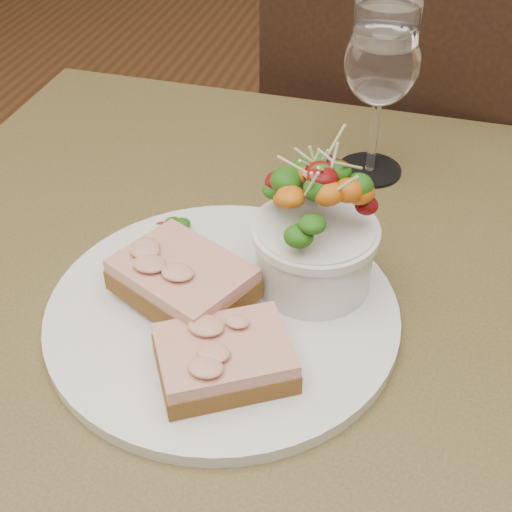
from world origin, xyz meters
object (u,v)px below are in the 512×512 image
(sandwich_front, at_px, (225,358))
(ramekin, at_px, (149,264))
(dinner_plate, at_px, (223,313))
(sandwich_back, at_px, (183,279))
(cafe_table, at_px, (266,391))
(wine_glass, at_px, (382,67))
(chair_far, at_px, (403,281))
(salad_bowl, at_px, (316,228))

(sandwich_front, distance_m, ramekin, 0.13)
(ramekin, bearing_deg, dinner_plate, -12.39)
(sandwich_back, height_order, ramekin, sandwich_back)
(cafe_table, xyz_separation_m, dinner_plate, (-0.04, -0.01, 0.11))
(cafe_table, relative_size, ramekin, 12.07)
(wine_glass, bearing_deg, cafe_table, -101.37)
(cafe_table, height_order, sandwich_back, sandwich_back)
(cafe_table, height_order, wine_glass, wine_glass)
(dinner_plate, distance_m, sandwich_front, 0.07)
(chair_far, xyz_separation_m, salad_bowl, (-0.07, -0.57, 0.53))
(dinner_plate, height_order, sandwich_front, sandwich_front)
(cafe_table, distance_m, salad_bowl, 0.18)
(sandwich_front, distance_m, sandwich_back, 0.09)
(sandwich_front, height_order, sandwich_back, sandwich_back)
(sandwich_back, bearing_deg, dinner_plate, 24.65)
(cafe_table, xyz_separation_m, salad_bowl, (0.03, 0.04, 0.17))
(chair_far, relative_size, salad_bowl, 7.09)
(sandwich_back, bearing_deg, sandwich_front, -23.90)
(cafe_table, distance_m, sandwich_back, 0.15)
(salad_bowl, height_order, wine_glass, wine_glass)
(dinner_plate, bearing_deg, salad_bowl, 38.67)
(sandwich_front, bearing_deg, chair_far, 49.73)
(ramekin, relative_size, wine_glass, 0.38)
(chair_far, xyz_separation_m, sandwich_front, (-0.12, -0.69, 0.48))
(salad_bowl, relative_size, wine_glass, 0.73)
(cafe_table, relative_size, chair_far, 0.89)
(sandwich_front, xyz_separation_m, ramekin, (-0.09, 0.08, 0.01))
(sandwich_front, height_order, wine_glass, wine_glass)
(sandwich_front, xyz_separation_m, wine_glass, (0.06, 0.33, 0.10))
(chair_far, relative_size, ramekin, 13.57)
(sandwich_front, bearing_deg, wine_glass, 48.63)
(chair_far, height_order, sandwich_back, chair_far)
(dinner_plate, bearing_deg, sandwich_front, -70.52)
(dinner_plate, xyz_separation_m, sandwich_back, (-0.03, 0.00, 0.03))
(cafe_table, bearing_deg, sandwich_back, -168.49)
(cafe_table, bearing_deg, wine_glass, 78.63)
(ramekin, relative_size, salad_bowl, 0.52)
(wine_glass, bearing_deg, chair_far, 81.57)
(ramekin, bearing_deg, salad_bowl, 15.25)
(dinner_plate, xyz_separation_m, salad_bowl, (0.07, 0.05, 0.07))
(ramekin, distance_m, wine_glass, 0.31)
(ramekin, bearing_deg, sandwich_back, -22.47)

